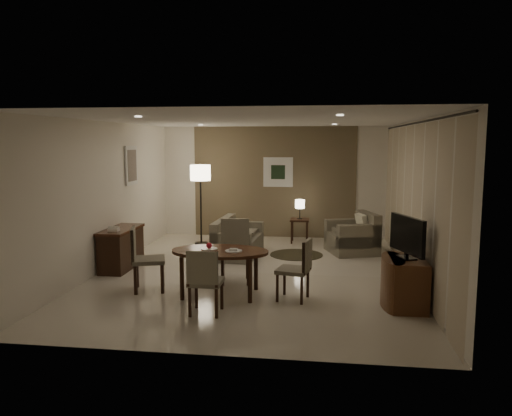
# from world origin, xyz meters

# --- Properties ---
(room_shell) EXTENTS (5.50, 7.00, 2.70)m
(room_shell) POSITION_xyz_m (0.00, 0.40, 1.35)
(room_shell) COLOR beige
(room_shell) RESTS_ON ground
(taupe_accent) EXTENTS (3.96, 0.03, 2.70)m
(taupe_accent) POSITION_xyz_m (0.00, 3.48, 1.35)
(taupe_accent) COLOR brown
(taupe_accent) RESTS_ON wall_back
(curtain_wall) EXTENTS (0.08, 6.70, 2.58)m
(curtain_wall) POSITION_xyz_m (2.68, 0.00, 1.32)
(curtain_wall) COLOR beige
(curtain_wall) RESTS_ON wall_right
(curtain_rod) EXTENTS (0.03, 6.80, 0.03)m
(curtain_rod) POSITION_xyz_m (2.68, 0.00, 2.64)
(curtain_rod) COLOR black
(curtain_rod) RESTS_ON wall_right
(art_back_frame) EXTENTS (0.72, 0.03, 0.72)m
(art_back_frame) POSITION_xyz_m (0.10, 3.46, 1.60)
(art_back_frame) COLOR silver
(art_back_frame) RESTS_ON wall_back
(art_back_canvas) EXTENTS (0.34, 0.01, 0.34)m
(art_back_canvas) POSITION_xyz_m (0.10, 3.44, 1.60)
(art_back_canvas) COLOR black
(art_back_canvas) RESTS_ON wall_back
(art_left_frame) EXTENTS (0.03, 0.60, 0.80)m
(art_left_frame) POSITION_xyz_m (-2.72, 1.20, 1.85)
(art_left_frame) COLOR silver
(art_left_frame) RESTS_ON wall_left
(art_left_canvas) EXTENTS (0.01, 0.46, 0.64)m
(art_left_canvas) POSITION_xyz_m (-2.71, 1.20, 1.85)
(art_left_canvas) COLOR gray
(art_left_canvas) RESTS_ON wall_left
(downlight_nl) EXTENTS (0.10, 0.10, 0.01)m
(downlight_nl) POSITION_xyz_m (-1.40, -1.80, 2.69)
(downlight_nl) COLOR white
(downlight_nl) RESTS_ON ceiling
(downlight_nr) EXTENTS (0.10, 0.10, 0.01)m
(downlight_nr) POSITION_xyz_m (1.40, -1.80, 2.69)
(downlight_nr) COLOR white
(downlight_nr) RESTS_ON ceiling
(downlight_fl) EXTENTS (0.10, 0.10, 0.01)m
(downlight_fl) POSITION_xyz_m (-1.40, 1.80, 2.69)
(downlight_fl) COLOR white
(downlight_fl) RESTS_ON ceiling
(downlight_fr) EXTENTS (0.10, 0.10, 0.01)m
(downlight_fr) POSITION_xyz_m (1.40, 1.80, 2.69)
(downlight_fr) COLOR white
(downlight_fr) RESTS_ON ceiling
(console_desk) EXTENTS (0.48, 1.20, 0.75)m
(console_desk) POSITION_xyz_m (-2.49, 0.00, 0.38)
(console_desk) COLOR #492B17
(console_desk) RESTS_ON floor
(telephone) EXTENTS (0.20, 0.14, 0.09)m
(telephone) POSITION_xyz_m (-2.49, -0.30, 0.80)
(telephone) COLOR white
(telephone) RESTS_ON console_desk
(tv_cabinet) EXTENTS (0.48, 0.90, 0.70)m
(tv_cabinet) POSITION_xyz_m (2.40, -1.50, 0.35)
(tv_cabinet) COLOR brown
(tv_cabinet) RESTS_ON floor
(flat_tv) EXTENTS (0.36, 0.85, 0.60)m
(flat_tv) POSITION_xyz_m (2.38, -1.50, 1.02)
(flat_tv) COLOR black
(flat_tv) RESTS_ON tv_cabinet
(dining_table) EXTENTS (1.48, 0.93, 0.70)m
(dining_table) POSITION_xyz_m (-0.35, -1.33, 0.35)
(dining_table) COLOR #492B17
(dining_table) RESTS_ON floor
(chair_near) EXTENTS (0.45, 0.45, 0.91)m
(chair_near) POSITION_xyz_m (-0.37, -2.17, 0.46)
(chair_near) COLOR #76705B
(chair_near) RESTS_ON floor
(chair_far) EXTENTS (0.59, 0.59, 1.04)m
(chair_far) POSITION_xyz_m (-0.24, -0.62, 0.52)
(chair_far) COLOR #76705B
(chair_far) RESTS_ON floor
(chair_left) EXTENTS (0.62, 0.62, 1.01)m
(chair_left) POSITION_xyz_m (-1.50, -1.26, 0.50)
(chair_left) COLOR #76705B
(chair_left) RESTS_ON floor
(chair_right) EXTENTS (0.53, 0.53, 0.92)m
(chair_right) POSITION_xyz_m (0.77, -1.41, 0.46)
(chair_right) COLOR #76705B
(chair_right) RESTS_ON floor
(plate_a) EXTENTS (0.26, 0.26, 0.02)m
(plate_a) POSITION_xyz_m (-0.53, -1.28, 0.70)
(plate_a) COLOR white
(plate_a) RESTS_ON dining_table
(plate_b) EXTENTS (0.26, 0.26, 0.02)m
(plate_b) POSITION_xyz_m (-0.13, -1.38, 0.70)
(plate_b) COLOR white
(plate_b) RESTS_ON dining_table
(fruit_apple) EXTENTS (0.09, 0.09, 0.09)m
(fruit_apple) POSITION_xyz_m (-0.53, -1.28, 0.76)
(fruit_apple) COLOR red
(fruit_apple) RESTS_ON plate_a
(napkin) EXTENTS (0.12, 0.08, 0.03)m
(napkin) POSITION_xyz_m (-0.13, -1.38, 0.73)
(napkin) COLOR white
(napkin) RESTS_ON plate_b
(round_rug) EXTENTS (1.09, 1.09, 0.01)m
(round_rug) POSITION_xyz_m (0.67, 1.54, 0.01)
(round_rug) COLOR #38351F
(round_rug) RESTS_ON floor
(sofa) EXTENTS (1.63, 0.87, 0.75)m
(sofa) POSITION_xyz_m (-0.53, 1.39, 0.38)
(sofa) COLOR #76705B
(sofa) RESTS_ON floor
(armchair) EXTENTS (1.16, 1.20, 0.85)m
(armchair) POSITION_xyz_m (1.81, 1.89, 0.43)
(armchair) COLOR #76705B
(armchair) RESTS_ON floor
(side_table) EXTENTS (0.44, 0.44, 0.55)m
(side_table) POSITION_xyz_m (0.67, 2.84, 0.28)
(side_table) COLOR black
(side_table) RESTS_ON floor
(table_lamp) EXTENTS (0.22, 0.22, 0.50)m
(table_lamp) POSITION_xyz_m (0.67, 2.84, 0.80)
(table_lamp) COLOR #FFEAC1
(table_lamp) RESTS_ON side_table
(floor_lamp) EXTENTS (0.46, 0.46, 1.81)m
(floor_lamp) POSITION_xyz_m (-1.56, 2.36, 0.91)
(floor_lamp) COLOR #FFE5B7
(floor_lamp) RESTS_ON floor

